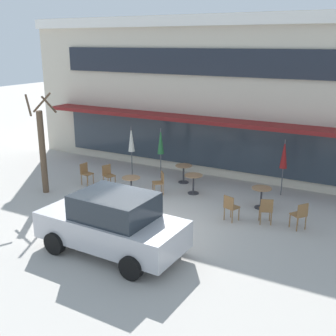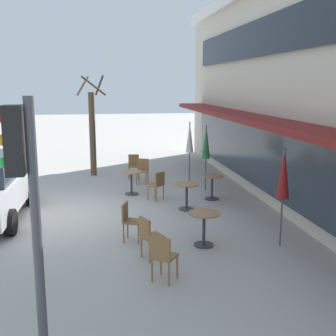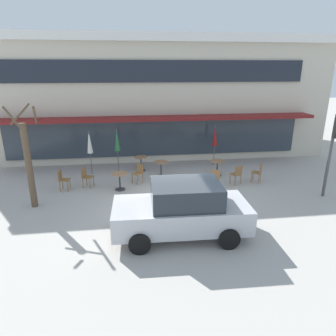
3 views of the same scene
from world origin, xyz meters
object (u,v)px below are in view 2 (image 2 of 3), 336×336
at_px(patio_umbrella_corner_open, 190,138).
at_px(street_tree, 92,130).
at_px(cafe_chair_2, 129,219).
at_px(cafe_table_mid_patio, 212,183).
at_px(patio_umbrella_cream_folded, 206,142).
at_px(cafe_chair_5, 157,184).
at_px(traffic_light_pole, 25,192).
at_px(cafe_table_by_tree, 187,192).
at_px(cafe_chair_0, 134,164).
at_px(cafe_chair_1, 143,169).
at_px(cafe_table_near_wall, 204,223).
at_px(cafe_chair_4, 163,255).
at_px(cafe_table_streetside, 131,179).
at_px(patio_umbrella_green_folded, 284,174).
at_px(cafe_chair_3, 149,235).

bearing_deg(patio_umbrella_corner_open, street_tree, -116.95).
xyz_separation_m(patio_umbrella_corner_open, cafe_chair_2, (5.60, -2.59, -1.10)).
distance_m(cafe_table_mid_patio, patio_umbrella_cream_folded, 1.60).
xyz_separation_m(cafe_chair_5, traffic_light_pole, (7.54, -2.58, 1.77)).
height_order(cafe_table_by_tree, cafe_chair_5, cafe_chair_5).
height_order(cafe_chair_0, cafe_chair_1, same).
xyz_separation_m(cafe_table_mid_patio, patio_umbrella_corner_open, (-2.46, -0.19, 1.11)).
relative_size(cafe_table_near_wall, cafe_table_by_tree, 1.00).
bearing_deg(cafe_table_mid_patio, cafe_table_by_tree, -46.82).
distance_m(cafe_chair_4, traffic_light_pole, 3.34).
distance_m(cafe_chair_1, cafe_chair_5, 2.32).
xyz_separation_m(cafe_table_mid_patio, cafe_chair_0, (-3.45, -2.15, 0.01)).
xyz_separation_m(cafe_table_near_wall, cafe_chair_4, (1.59, -1.16, 0.01)).
relative_size(cafe_table_streetside, patio_umbrella_cream_folded, 0.35).
xyz_separation_m(cafe_table_streetside, cafe_chair_0, (-2.44, 0.27, 0.01)).
xyz_separation_m(patio_umbrella_green_folded, patio_umbrella_cream_folded, (-5.14, -0.40, 0.00)).
xyz_separation_m(cafe_chair_1, traffic_light_pole, (9.86, -2.36, 1.77)).
bearing_deg(cafe_chair_3, cafe_chair_5, 170.07).
distance_m(cafe_chair_0, cafe_chair_3, 7.69).
height_order(cafe_table_by_tree, cafe_chair_4, cafe_chair_4).
xyz_separation_m(cafe_chair_4, cafe_chair_5, (-5.46, 0.66, 0.00)).
bearing_deg(cafe_chair_0, patio_umbrella_green_folded, 19.48).
bearing_deg(cafe_table_by_tree, cafe_table_near_wall, -3.84).
xyz_separation_m(cafe_table_streetside, patio_umbrella_green_folded, (5.00, 2.90, 1.11)).
relative_size(cafe_chair_2, traffic_light_pole, 0.26).
bearing_deg(cafe_table_mid_patio, cafe_chair_0, -148.10).
relative_size(cafe_table_streetside, cafe_chair_4, 0.85).
bearing_deg(cafe_chair_3, cafe_chair_1, 175.28).
xyz_separation_m(cafe_table_streetside, traffic_light_pole, (8.38, -1.84, 1.78)).
relative_size(cafe_table_near_wall, cafe_chair_5, 0.85).
relative_size(cafe_table_mid_patio, cafe_chair_2, 0.85).
xyz_separation_m(patio_umbrella_green_folded, street_tree, (-8.22, -4.14, 0.17)).
height_order(cafe_chair_1, cafe_chair_3, same).
bearing_deg(cafe_table_mid_patio, cafe_chair_5, -95.99).
relative_size(patio_umbrella_cream_folded, patio_umbrella_corner_open, 1.00).
xyz_separation_m(patio_umbrella_corner_open, cafe_chair_5, (2.29, -1.50, -1.10)).
distance_m(patio_umbrella_corner_open, cafe_chair_2, 6.27).
xyz_separation_m(patio_umbrella_green_folded, cafe_chair_2, (-0.85, -3.27, -1.10)).
distance_m(cafe_table_streetside, traffic_light_pole, 8.76).
bearing_deg(cafe_table_streetside, traffic_light_pole, -12.39).
distance_m(cafe_chair_1, cafe_chair_2, 5.70).
bearing_deg(patio_umbrella_green_folded, cafe_chair_0, -160.52).
bearing_deg(patio_umbrella_cream_folded, traffic_light_pole, -27.03).
bearing_deg(patio_umbrella_green_folded, cafe_table_streetside, -149.88).
xyz_separation_m(cafe_table_by_tree, patio_umbrella_corner_open, (-3.40, 0.81, 1.11)).
height_order(cafe_table_mid_patio, street_tree, street_tree).
distance_m(cafe_table_by_tree, street_tree, 5.95).
bearing_deg(cafe_table_by_tree, patio_umbrella_green_folded, 25.88).
bearing_deg(cafe_table_by_tree, street_tree, -152.71).
xyz_separation_m(cafe_table_by_tree, cafe_chair_0, (-4.39, -1.15, 0.01)).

